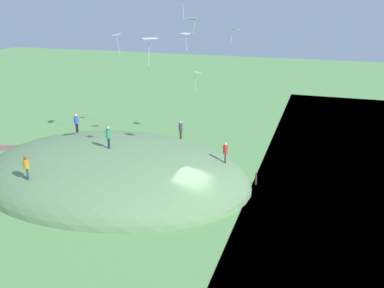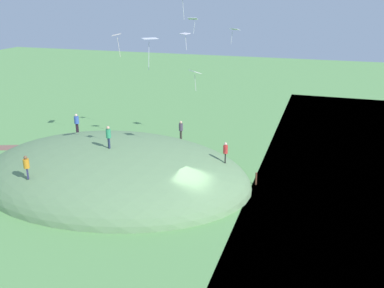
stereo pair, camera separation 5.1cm
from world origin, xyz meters
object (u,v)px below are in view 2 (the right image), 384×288
at_px(kite_0, 150,40).
at_px(mooring_post, 256,179).
at_px(person_walking_path, 77,121).
at_px(kite_2, 195,73).
at_px(kite_3, 193,19).
at_px(person_watching_kites, 26,164).
at_px(kite_6, 184,0).
at_px(person_on_hilltop, 181,128).
at_px(person_with_child, 225,150).
at_px(kite_7, 117,36).
at_px(person_near_shore, 108,134).
at_px(kite_8, 234,30).
at_px(kite_1, 185,35).

height_order(kite_0, mooring_post, kite_0).
height_order(person_walking_path, kite_2, kite_2).
distance_m(kite_0, mooring_post, 14.05).
bearing_deg(kite_3, kite_0, 88.15).
xyz_separation_m(kite_2, kite_3, (2.35, -6.90, 3.38)).
height_order(person_watching_kites, kite_6, kite_6).
xyz_separation_m(person_on_hilltop, person_with_child, (-5.51, 4.96, 0.10)).
relative_size(kite_3, kite_6, 0.65).
bearing_deg(person_walking_path, kite_7, 16.17).
xyz_separation_m(person_on_hilltop, kite_2, (-3.38, 6.40, 6.46)).
bearing_deg(kite_3, kite_7, -5.46).
height_order(person_near_shore, person_on_hilltop, person_near_shore).
distance_m(kite_3, kite_6, 3.03).
distance_m(kite_6, kite_8, 5.39).
relative_size(kite_1, mooring_post, 1.01).
distance_m(kite_6, mooring_post, 17.59).
relative_size(person_on_hilltop, mooring_post, 1.74).
height_order(person_with_child, kite_2, kite_2).
bearing_deg(kite_2, kite_0, 39.14).
relative_size(person_on_hilltop, person_with_child, 1.03).
height_order(person_on_hilltop, kite_2, kite_2).
bearing_deg(kite_8, person_watching_kites, 54.95).
distance_m(kite_0, kite_6, 11.46).
distance_m(person_walking_path, kite_7, 8.98).
bearing_deg(person_walking_path, kite_2, -61.13).
distance_m(person_with_child, mooring_post, 3.55).
relative_size(person_walking_path, kite_6, 0.86).
height_order(person_on_hilltop, kite_3, kite_3).
xyz_separation_m(person_near_shore, kite_8, (-7.44, -11.42, 7.34)).
bearing_deg(person_watching_kites, person_walking_path, 151.32).
bearing_deg(kite_6, person_watching_kites, 65.88).
bearing_deg(person_near_shore, kite_7, -33.22).
height_order(person_near_shore, kite_6, kite_6).
bearing_deg(kite_8, kite_1, 88.26).
distance_m(person_walking_path, person_with_child, 14.76).
bearing_deg(person_on_hilltop, kite_1, -138.14).
xyz_separation_m(kite_6, mooring_post, (-8.50, 6.90, -13.77)).
bearing_deg(mooring_post, person_watching_kites, 28.89).
xyz_separation_m(person_with_child, kite_7, (12.37, -6.22, 8.08)).
relative_size(person_on_hilltop, kite_2, 1.17).
bearing_deg(mooring_post, kite_1, 50.96).
distance_m(person_on_hilltop, kite_7, 10.75).
height_order(person_walking_path, kite_8, kite_8).
height_order(person_watching_kites, person_on_hilltop, person_watching_kites).
height_order(kite_2, kite_6, kite_6).
bearing_deg(person_with_child, kite_3, -153.70).
bearing_deg(mooring_post, kite_6, -39.06).
bearing_deg(kite_8, kite_6, 12.11).
distance_m(person_on_hilltop, person_walking_path, 9.75).
height_order(kite_0, kite_1, kite_1).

